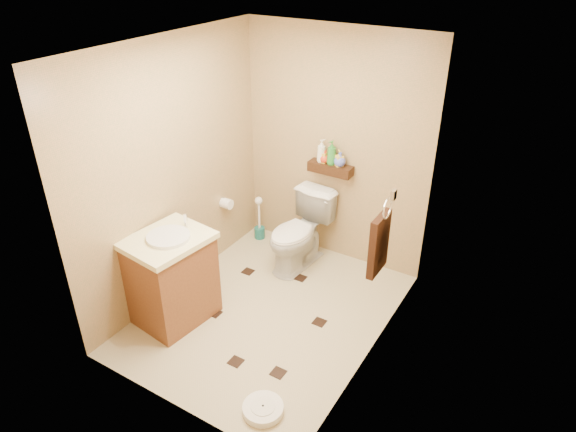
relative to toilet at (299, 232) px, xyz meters
The scene contains 20 objects.
ground 0.94m from the toilet, 78.94° to the right, with size 2.50×2.50×0.00m, color #BDB18A.
wall_back 0.92m from the toilet, 68.74° to the left, with size 2.00×0.04×2.40m, color #9D8459.
wall_front 2.24m from the toilet, 85.53° to the right, with size 2.00×0.04×2.40m, color #9D8459.
wall_left 1.43m from the toilet, 135.18° to the right, with size 0.04×2.50×2.40m, color #9D8459.
wall_right 1.64m from the toilet, 35.59° to the right, with size 0.04×2.50×2.40m, color #9D8459.
ceiling 2.18m from the toilet, 78.94° to the right, with size 2.00×2.50×0.02m, color white.
wall_shelf 0.73m from the toilet, 64.31° to the left, with size 0.46×0.14×0.10m, color #3E2111.
floor_accents 0.98m from the toilet, 78.95° to the right, with size 1.13×1.40×0.01m.
toilet is the anchor object (origin of this frame).
vanity 1.41m from the toilet, 112.38° to the right, with size 0.65×0.76×0.98m.
bathroom_scale 1.97m from the toilet, 67.55° to the right, with size 0.40×0.40×0.06m.
toilet_brush 0.73m from the toilet, 160.17° to the left, with size 0.12×0.12×0.52m.
towel_ring 1.34m from the toilet, 28.41° to the right, with size 0.12×0.30×0.76m.
toilet_paper 0.82m from the toilet, 166.83° to the right, with size 0.12×0.11×0.12m.
bottle_a 0.86m from the toilet, 80.71° to the left, with size 0.09×0.09×0.24m, color white.
bottle_b 0.83m from the toilet, 76.58° to the left, with size 0.07×0.07×0.16m, color gold.
bottle_c 0.82m from the toilet, 74.70° to the left, with size 0.10×0.10×0.13m, color red.
bottle_d 0.88m from the toilet, 63.46° to the left, with size 0.10×0.10×0.25m, color #2B8230.
bottle_e 0.87m from the toilet, 53.00° to the left, with size 0.07×0.07×0.16m, color #E5C04C.
bottle_f 0.86m from the toilet, 52.29° to the left, with size 0.12×0.12×0.15m, color #5666D8.
Camera 1 is at (2.09, -3.09, 3.11)m, focal length 32.00 mm.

